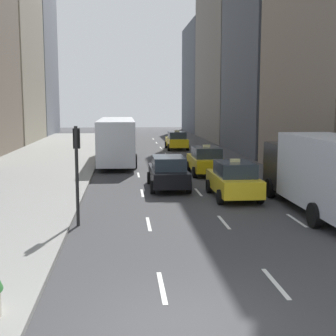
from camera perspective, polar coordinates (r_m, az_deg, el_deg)
ground_plane at (r=9.78m, az=1.48°, el=-18.73°), size 160.00×160.00×0.00m
sidewalk_left at (r=36.43m, az=-14.73°, el=0.79°), size 8.00×66.00×0.15m
lane_markings at (r=32.19m, az=1.19°, el=0.02°), size 5.72×56.00×0.01m
building_row_right at (r=45.56m, az=12.00°, el=18.48°), size 6.00×70.71×30.76m
taxi_lead at (r=29.23m, az=4.62°, el=0.94°), size 2.02×4.40×1.87m
taxi_second at (r=21.96m, az=8.01°, el=-1.41°), size 2.02×4.40×1.87m
taxi_third at (r=45.17m, az=1.07°, el=3.39°), size 2.02×4.40×1.87m
sedan_black_near at (r=24.23m, az=0.02°, el=-0.49°), size 2.02×4.69×1.70m
city_bus at (r=35.09m, az=-6.28°, el=3.55°), size 2.80×11.61×3.25m
box_truck at (r=19.65m, az=18.24°, el=-0.36°), size 2.58×8.40×3.15m
traffic_light_pole at (r=17.00m, az=-11.06°, el=1.05°), size 0.24×0.42×3.60m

